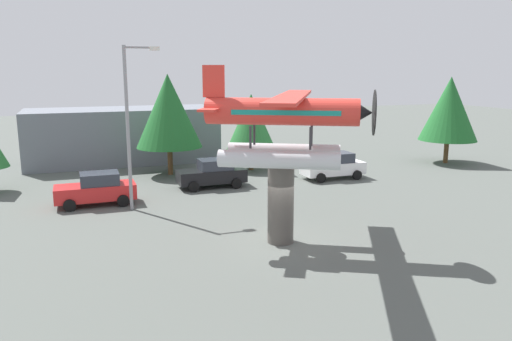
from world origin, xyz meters
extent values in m
plane|color=#515651|center=(0.00, 0.00, 0.00)|extent=(140.00, 140.00, 0.00)
cylinder|color=#4C4742|center=(0.00, 0.00, 1.69)|extent=(1.10, 1.10, 3.38)
cylinder|color=silver|center=(-0.48, -0.87, 3.73)|extent=(4.54, 2.94, 0.70)
cylinder|color=#333338|center=(0.81, -1.02, 4.53)|extent=(0.14, 0.14, 0.90)
cylinder|color=#333338|center=(-1.29, 0.14, 4.53)|extent=(0.14, 0.14, 0.90)
cylinder|color=silver|center=(0.48, 0.87, 3.73)|extent=(4.54, 2.94, 0.70)
cylinder|color=#333338|center=(1.29, -0.14, 4.53)|extent=(0.14, 0.14, 0.90)
cylinder|color=#333338|center=(-0.81, 1.02, 4.53)|extent=(0.14, 0.14, 0.90)
cylinder|color=red|center=(0.00, 0.00, 5.53)|extent=(5.96, 3.97, 1.10)
cube|color=teal|center=(0.17, -0.10, 5.53)|extent=(4.35, 3.10, 0.20)
cone|color=#262628|center=(2.84, -1.57, 5.53)|extent=(1.04, 1.11, 0.88)
cylinder|color=black|center=(3.19, -1.77, 5.53)|extent=(0.91, 1.59, 1.80)
cube|color=red|center=(0.35, -0.19, 6.14)|extent=(6.00, 9.63, 0.12)
cube|color=red|center=(-2.45, 1.36, 5.63)|extent=(1.97, 2.79, 0.10)
cube|color=red|center=(-2.45, 1.36, 6.73)|extent=(0.85, 0.54, 1.30)
cube|color=red|center=(-7.06, 8.97, 0.72)|extent=(4.20, 1.70, 0.80)
cube|color=#2D333D|center=(-6.81, 8.97, 1.44)|extent=(2.00, 1.56, 0.64)
cylinder|color=black|center=(-8.41, 9.87, 0.32)|extent=(0.64, 0.22, 0.64)
cylinder|color=black|center=(-8.41, 8.07, 0.32)|extent=(0.64, 0.22, 0.64)
cylinder|color=black|center=(-5.71, 9.87, 0.32)|extent=(0.64, 0.22, 0.64)
cylinder|color=black|center=(-5.71, 8.07, 0.32)|extent=(0.64, 0.22, 0.64)
cube|color=black|center=(-0.07, 10.84, 0.72)|extent=(4.20, 1.70, 0.80)
cube|color=#2D333D|center=(0.18, 10.84, 1.44)|extent=(2.00, 1.56, 0.64)
cylinder|color=black|center=(-1.42, 11.74, 0.32)|extent=(0.64, 0.22, 0.64)
cylinder|color=black|center=(-1.42, 9.94, 0.32)|extent=(0.64, 0.22, 0.64)
cylinder|color=black|center=(1.28, 11.74, 0.32)|extent=(0.64, 0.22, 0.64)
cylinder|color=black|center=(1.28, 9.94, 0.32)|extent=(0.64, 0.22, 0.64)
cube|color=white|center=(8.26, 10.45, 0.72)|extent=(4.20, 1.70, 0.80)
cube|color=#2D333D|center=(8.51, 10.45, 1.44)|extent=(2.00, 1.56, 0.64)
cylinder|color=black|center=(6.91, 11.35, 0.32)|extent=(0.64, 0.22, 0.64)
cylinder|color=black|center=(6.91, 9.55, 0.32)|extent=(0.64, 0.22, 0.64)
cylinder|color=black|center=(9.61, 11.35, 0.32)|extent=(0.64, 0.22, 0.64)
cylinder|color=black|center=(9.61, 9.55, 0.32)|extent=(0.64, 0.22, 0.64)
cylinder|color=gray|center=(-5.34, 7.39, 4.20)|extent=(0.18, 0.18, 8.40)
cylinder|color=gray|center=(-4.54, 7.39, 8.30)|extent=(1.60, 0.12, 0.12)
cube|color=silver|center=(-3.84, 7.39, 8.25)|extent=(0.50, 0.28, 0.20)
cube|color=slate|center=(-4.30, 22.00, 2.11)|extent=(14.53, 5.92, 4.22)
cylinder|color=brown|center=(-1.75, 15.60, 0.97)|extent=(0.36, 0.36, 1.94)
cone|color=#1E6028|center=(-1.75, 15.60, 4.45)|extent=(4.52, 4.52, 5.02)
cylinder|color=brown|center=(4.13, 15.23, 0.75)|extent=(0.36, 0.36, 1.50)
cone|color=#287033|center=(4.13, 15.23, 3.52)|extent=(3.62, 3.62, 4.02)
cylinder|color=brown|center=(19.48, 12.53, 0.90)|extent=(0.36, 0.36, 1.80)
cone|color=#1E6028|center=(19.48, 12.53, 4.26)|extent=(4.42, 4.42, 4.91)
camera|label=1|loc=(-7.93, -18.52, 7.16)|focal=34.88mm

